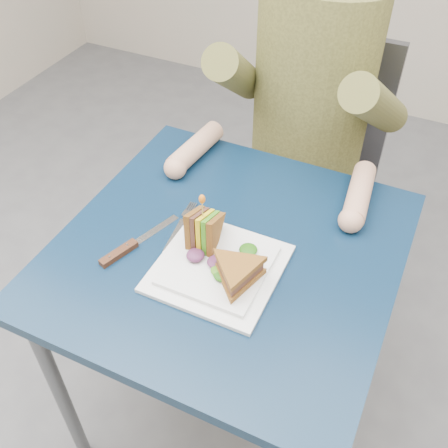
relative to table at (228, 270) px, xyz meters
The scene contains 13 objects.
ground 0.65m from the table, ahead, with size 4.00×4.00×0.00m, color #58585B.
table is the anchor object (origin of this frame).
chair 0.67m from the table, 90.00° to the left, with size 0.42×0.40×0.93m.
diner 0.61m from the table, 90.00° to the left, with size 0.54×0.59×0.74m.
plate 0.11m from the table, 81.63° to the right, with size 0.26×0.26×0.02m.
sandwich_flat 0.17m from the table, 55.58° to the right, with size 0.19×0.19×0.05m.
sandwich_upright 0.14m from the table, 151.82° to the right, with size 0.09×0.15×0.15m.
fork 0.15m from the table, behind, with size 0.03×0.18×0.01m.
knife 0.24m from the table, 152.11° to the right, with size 0.09×0.22×0.02m.
toothpick 0.20m from the table, 151.82° to the right, with size 0.00×0.00×0.06m, color tan.
toothpick_frill 0.23m from the table, 151.82° to the right, with size 0.01×0.01×0.02m, color orange.
lettuce_spill 0.13m from the table, 75.73° to the right, with size 0.15×0.13×0.02m, color #337A14, non-canonical shape.
onion_ring 0.13m from the table, 68.80° to the right, with size 0.04×0.04×0.01m, color #9E4C7A.
Camera 1 is at (0.34, -0.75, 1.58)m, focal length 42.00 mm.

